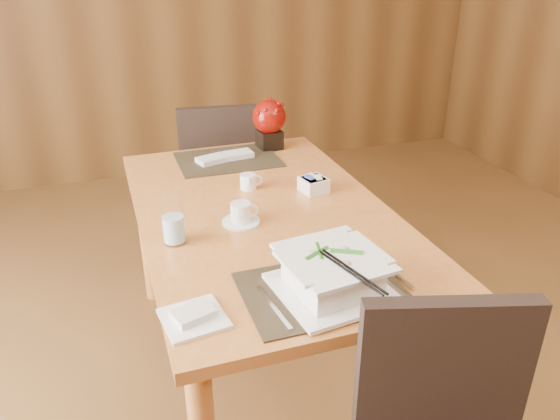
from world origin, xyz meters
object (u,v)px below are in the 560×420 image
object	(u,v)px
coffee_cup	(241,215)
soup_setting	(332,275)
creamer_jug	(248,182)
sugar_caddy	(314,185)
dining_table	(264,233)
berry_decor	(269,121)
far_chair	(218,172)
bread_plate	(194,319)
water_glass	(173,218)

from	to	relation	value
coffee_cup	soup_setting	bearing A→B (deg)	-75.45
creamer_jug	sugar_caddy	world-z (taller)	creamer_jug
dining_table	berry_decor	size ratio (longest dim) A/B	6.40
far_chair	soup_setting	bearing A→B (deg)	96.44
sugar_caddy	coffee_cup	bearing A→B (deg)	-153.60
far_chair	creamer_jug	bearing A→B (deg)	93.95
berry_decor	bread_plate	bearing A→B (deg)	-116.31
far_chair	sugar_caddy	bearing A→B (deg)	109.10
water_glass	berry_decor	size ratio (longest dim) A/B	0.76
coffee_cup	creamer_jug	world-z (taller)	coffee_cup
coffee_cup	creamer_jug	size ratio (longest dim) A/B	1.60
creamer_jug	berry_decor	bearing A→B (deg)	71.02
dining_table	berry_decor	bearing A→B (deg)	70.47
dining_table	coffee_cup	world-z (taller)	coffee_cup
coffee_cup	water_glass	distance (m)	0.26
coffee_cup	water_glass	bearing A→B (deg)	-165.15
berry_decor	dining_table	bearing A→B (deg)	-109.53
water_glass	far_chair	size ratio (longest dim) A/B	0.20
soup_setting	berry_decor	bearing A→B (deg)	73.59
water_glass	bread_plate	xyz separation A→B (m)	(-0.02, -0.43, -0.08)
berry_decor	far_chair	xyz separation A→B (m)	(-0.18, 0.37, -0.37)
water_glass	creamer_jug	xyz separation A→B (m)	(0.35, 0.35, -0.06)
creamer_jug	dining_table	bearing A→B (deg)	-80.96
water_glass	sugar_caddy	size ratio (longest dim) A/B	1.87
coffee_cup	water_glass	xyz separation A→B (m)	(-0.24, -0.06, 0.06)
dining_table	bread_plate	world-z (taller)	bread_plate
coffee_cup	far_chair	size ratio (longest dim) A/B	0.15
creamer_jug	berry_decor	world-z (taller)	berry_decor
bread_plate	dining_table	bearing A→B (deg)	56.83
soup_setting	coffee_cup	distance (m)	0.51
soup_setting	creamer_jug	size ratio (longest dim) A/B	3.95
dining_table	sugar_caddy	xyz separation A→B (m)	(0.24, 0.10, 0.13)
soup_setting	sugar_caddy	bearing A→B (deg)	65.37
coffee_cup	sugar_caddy	distance (m)	0.38
creamer_jug	bread_plate	size ratio (longest dim) A/B	0.53
coffee_cup	far_chair	world-z (taller)	far_chair
sugar_caddy	berry_decor	xyz separation A→B (m)	(-0.01, 0.54, 0.10)
dining_table	bread_plate	bearing A→B (deg)	-123.17
creamer_jug	bread_plate	xyz separation A→B (m)	(-0.37, -0.78, -0.03)
water_glass	bread_plate	size ratio (longest dim) A/B	1.12
dining_table	berry_decor	distance (m)	0.72
water_glass	far_chair	world-z (taller)	water_glass
creamer_jug	sugar_caddy	size ratio (longest dim) A/B	0.89
soup_setting	dining_table	bearing A→B (deg)	85.43
bread_plate	far_chair	bearing A→B (deg)	75.18
soup_setting	berry_decor	distance (m)	1.23
dining_table	soup_setting	distance (m)	0.59
far_chair	coffee_cup	bearing A→B (deg)	89.25
water_glass	berry_decor	xyz separation A→B (m)	(0.58, 0.78, 0.04)
dining_table	bread_plate	distance (m)	0.68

